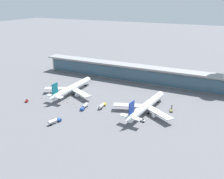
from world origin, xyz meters
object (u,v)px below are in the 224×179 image
service_truck_near_nose_blue (84,106)px  service_truck_mid_apron_white (143,121)px  airliner_left_stand (72,88)px  safety_cone_bravo (74,104)px  service_truck_by_tail_yellow (102,106)px  service_truck_on_taxiway_olive (171,110)px  safety_cone_alpha (41,98)px  airliner_centre_stand (146,106)px  service_truck_at_far_stand_red (27,101)px  service_truck_under_wing_blue (54,121)px  safety_cone_delta (67,102)px  safety_cone_charlie (76,107)px

service_truck_near_nose_blue → service_truck_mid_apron_white: bearing=-1.1°
airliner_left_stand → safety_cone_bravo: airliner_left_stand is taller
airliner_left_stand → service_truck_by_tail_yellow: airliner_left_stand is taller
service_truck_on_taxiway_olive → safety_cone_alpha: size_ratio=9.91×
service_truck_mid_apron_white → service_truck_on_taxiway_olive: 26.21m
airliner_centre_stand → safety_cone_alpha: 79.80m
safety_cone_alpha → service_truck_at_far_stand_red: bearing=-118.2°
service_truck_under_wing_blue → safety_cone_delta: 32.07m
safety_cone_alpha → service_truck_mid_apron_white: bearing=-1.0°
airliner_left_stand → service_truck_near_nose_blue: size_ratio=6.34×
safety_cone_alpha → safety_cone_delta: same height
service_truck_by_tail_yellow → safety_cone_delta: 27.29m
service_truck_under_wing_blue → service_truck_at_far_stand_red: service_truck_under_wing_blue is taller
service_truck_mid_apron_white → safety_cone_delta: service_truck_mid_apron_white is taller
service_truck_by_tail_yellow → service_truck_mid_apron_white: bearing=-12.3°
airliner_centre_stand → service_truck_at_far_stand_red: bearing=-165.5°
safety_cone_delta → service_truck_on_taxiway_olive: bearing=15.0°
airliner_centre_stand → safety_cone_alpha: bearing=-171.5°
service_truck_near_nose_blue → service_truck_under_wing_blue: bearing=-100.2°
safety_cone_bravo → service_truck_mid_apron_white: bearing=-4.3°
airliner_left_stand → safety_cone_charlie: 26.98m
service_truck_mid_apron_white → service_truck_by_tail_yellow: 33.15m
service_truck_mid_apron_white → airliner_centre_stand: bearing=101.3°
service_truck_at_far_stand_red → service_truck_by_tail_yellow: bearing=15.9°
service_truck_at_far_stand_red → safety_cone_bravo: service_truck_at_far_stand_red is taller
airliner_centre_stand → safety_cone_charlie: 48.56m
service_truck_mid_apron_white → safety_cone_delta: 59.58m
service_truck_near_nose_blue → service_truck_on_taxiway_olive: (55.02, 22.32, -0.90)m
airliner_left_stand → safety_cone_charlie: airliner_left_stand is taller
service_truck_near_nose_blue → safety_cone_charlie: (-6.31, -1.08, -1.39)m
service_truck_mid_apron_white → safety_cone_charlie: (-49.08, -0.23, -0.56)m
airliner_centre_stand → safety_cone_bravo: size_ratio=79.98×
service_truck_near_nose_blue → service_truck_under_wing_blue: size_ratio=0.99×
service_truck_mid_apron_white → service_truck_at_far_stand_red: (-86.76, -8.40, 0.00)m
service_truck_under_wing_blue → service_truck_mid_apron_white: (47.58, 25.87, -0.83)m
service_truck_at_far_stand_red → safety_cone_charlie: service_truck_at_far_stand_red is taller
safety_cone_bravo → service_truck_by_tail_yellow: bearing=8.3°
service_truck_under_wing_blue → safety_cone_bravo: bearing=101.3°
service_truck_on_taxiway_olive → service_truck_mid_apron_white: bearing=-117.9°
airliner_centre_stand → service_truck_mid_apron_white: bearing=-78.7°
service_truck_under_wing_blue → service_truck_at_far_stand_red: 42.91m
airliner_centre_stand → safety_cone_charlie: airliner_centre_stand is taller
service_truck_near_nose_blue → safety_cone_alpha: 38.71m
service_truck_mid_apron_white → safety_cone_alpha: (-81.45, 1.49, -0.56)m
airliner_centre_stand → service_truck_under_wing_blue: bearing=-138.9°
service_truck_at_far_stand_red → service_truck_on_taxiway_olive: bearing=17.7°
safety_cone_bravo → safety_cone_charlie: (4.45, -4.22, 0.00)m
service_truck_mid_apron_white → safety_cone_alpha: 81.47m
service_truck_at_far_stand_red → service_truck_mid_apron_white: bearing=5.5°
safety_cone_charlie → service_truck_on_taxiway_olive: bearing=20.9°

